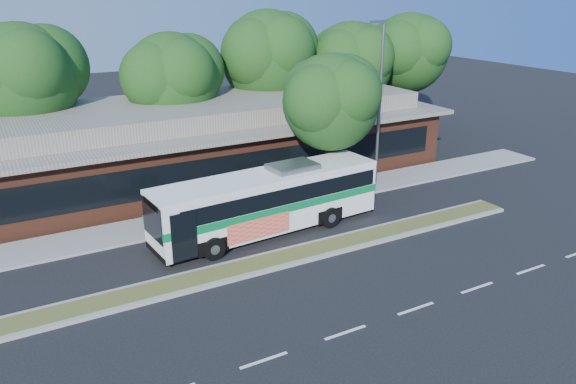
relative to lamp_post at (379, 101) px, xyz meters
name	(u,v)px	position (x,y,z in m)	size (l,w,h in m)	color
ground	(274,270)	(-9.56, -6.00, -4.90)	(120.00, 120.00, 0.00)	black
median_strip	(268,262)	(-9.56, -5.40, -4.83)	(26.00, 1.10, 0.15)	#4A5122
sidewalk	(214,215)	(-9.56, 0.40, -4.84)	(44.00, 2.60, 0.12)	gray
plaza_building	(170,144)	(-9.56, 6.99, -2.77)	(33.20, 11.20, 4.45)	brown
lamp_post	(379,101)	(0.00, 0.00, 0.00)	(0.93, 0.18, 9.07)	slate
tree_bg_b	(30,75)	(-16.13, 10.14, 1.24)	(6.69, 6.00, 9.00)	black
tree_bg_c	(177,77)	(-8.16, 9.13, 0.69)	(6.24, 5.60, 8.26)	black
tree_bg_d	(273,55)	(-1.12, 10.15, 1.52)	(6.91, 6.20, 9.37)	black
tree_bg_e	(355,61)	(4.85, 9.14, 0.84)	(6.47, 5.80, 8.50)	black
tree_bg_f	(411,51)	(10.87, 10.14, 1.16)	(6.69, 6.00, 8.92)	black
transit_bus	(269,197)	(-8.05, -2.59, -3.20)	(11.05, 3.19, 3.06)	white
sidewalk_tree	(335,99)	(-3.22, -0.58, 0.50)	(5.38, 4.82, 7.70)	black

